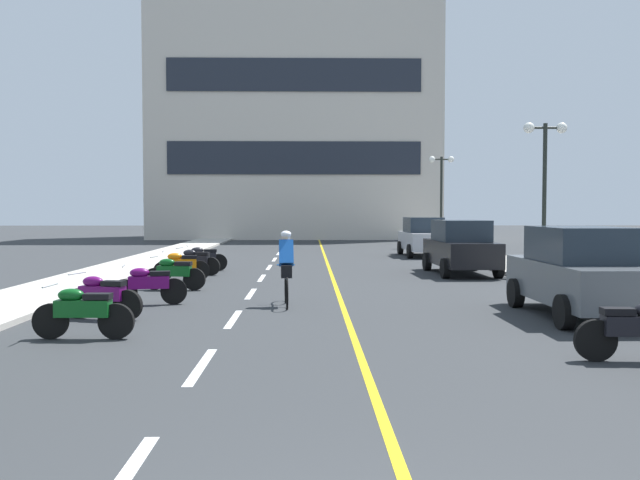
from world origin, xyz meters
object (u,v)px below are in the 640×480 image
(motorcycle_3, at_px, (82,311))
(motorcycle_7, at_px, (181,265))
(motorcycle_5, at_px, (148,284))
(motorcycle_8, at_px, (195,261))
(motorcycle_4, at_px, (102,295))
(motorcycle_6, at_px, (174,273))
(motorcycle_2, at_px, (636,329))
(street_lamp_far, at_px, (441,180))
(motorcycle_9, at_px, (203,258))
(street_lamp_mid, at_px, (545,162))
(parked_car_far, at_px, (423,237))
(parked_car_mid, at_px, (461,247))
(cyclist_rider, at_px, (286,266))
(parked_car_near, at_px, (580,272))

(motorcycle_3, bearing_deg, motorcycle_7, 90.77)
(motorcycle_5, xyz_separation_m, motorcycle_8, (-0.13, 7.01, 0.00))
(motorcycle_4, relative_size, motorcycle_6, 0.99)
(motorcycle_2, height_order, motorcycle_3, same)
(motorcycle_3, xyz_separation_m, motorcycle_5, (0.14, 4.01, 0.00))
(motorcycle_3, relative_size, motorcycle_5, 1.01)
(motorcycle_5, relative_size, motorcycle_7, 1.00)
(motorcycle_2, bearing_deg, street_lamp_far, 84.10)
(motorcycle_6, bearing_deg, street_lamp_far, 61.16)
(street_lamp_far, distance_m, motorcycle_5, 26.16)
(motorcycle_7, xyz_separation_m, motorcycle_9, (0.16, 3.16, 0.00))
(street_lamp_mid, xyz_separation_m, motorcycle_2, (-3.26, -12.99, -3.29))
(motorcycle_5, relative_size, motorcycle_8, 1.00)
(parked_car_far, distance_m, motorcycle_9, 11.80)
(street_lamp_far, height_order, motorcycle_9, street_lamp_far)
(motorcycle_2, relative_size, motorcycle_4, 1.02)
(street_lamp_mid, distance_m, motorcycle_9, 12.18)
(street_lamp_mid, relative_size, motorcycle_9, 2.95)
(motorcycle_9, bearing_deg, street_lamp_mid, -6.37)
(parked_car_mid, height_order, motorcycle_4, parked_car_mid)
(motorcycle_5, distance_m, cyclist_rider, 3.16)
(motorcycle_5, bearing_deg, motorcycle_2, -35.13)
(motorcycle_7, bearing_deg, motorcycle_8, 85.41)
(motorcycle_5, bearing_deg, motorcycle_6, 89.84)
(motorcycle_2, distance_m, motorcycle_4, 9.55)
(street_lamp_far, distance_m, motorcycle_9, 19.06)
(street_lamp_mid, xyz_separation_m, cyclist_rider, (-8.41, -7.30, -2.88))
(parked_car_near, relative_size, motorcycle_2, 2.47)
(motorcycle_3, distance_m, motorcycle_7, 9.31)
(street_lamp_far, xyz_separation_m, motorcycle_6, (-11.29, -20.50, -3.40))
(parked_car_mid, relative_size, motorcycle_5, 2.51)
(motorcycle_2, bearing_deg, street_lamp_mid, 75.90)
(parked_car_far, bearing_deg, motorcycle_4, -117.77)
(street_lamp_mid, distance_m, motorcycle_5, 13.98)
(parked_car_near, height_order, cyclist_rider, parked_car_near)
(motorcycle_6, distance_m, motorcycle_9, 5.62)
(parked_car_near, xyz_separation_m, cyclist_rider, (-5.96, 1.72, -0.03))
(parked_car_near, bearing_deg, motorcycle_4, -179.38)
(motorcycle_2, xyz_separation_m, motorcycle_7, (-8.55, 11.13, 0.00))
(motorcycle_3, xyz_separation_m, motorcycle_6, (0.15, 6.86, 0.00))
(parked_car_far, relative_size, motorcycle_7, 2.49)
(parked_car_mid, bearing_deg, parked_car_far, 88.48)
(motorcycle_7, distance_m, motorcycle_8, 1.71)
(motorcycle_3, xyz_separation_m, motorcycle_9, (0.04, 12.47, 0.00))
(motorcycle_5, bearing_deg, motorcycle_9, 90.70)
(motorcycle_2, bearing_deg, motorcycle_3, 167.83)
(motorcycle_8, distance_m, cyclist_rider, 7.87)
(parked_car_far, distance_m, motorcycle_4, 20.27)
(parked_car_mid, distance_m, motorcycle_2, 13.07)
(motorcycle_2, relative_size, motorcycle_5, 1.01)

